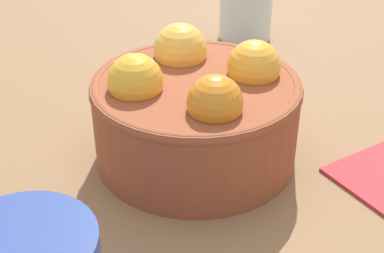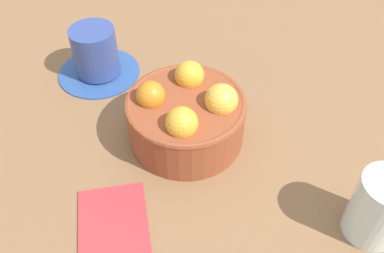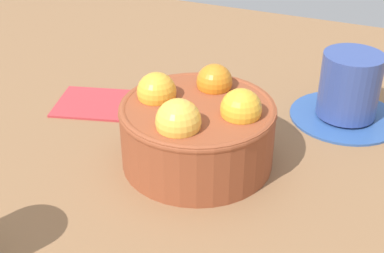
% 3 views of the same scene
% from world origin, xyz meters
% --- Properties ---
extents(ground_plane, '(1.48, 1.04, 0.04)m').
position_xyz_m(ground_plane, '(0.00, 0.00, -0.02)').
color(ground_plane, brown).
extents(terracotta_bowl, '(0.17, 0.17, 0.10)m').
position_xyz_m(terracotta_bowl, '(-0.00, 0.00, 0.04)').
color(terracotta_bowl, brown).
rests_on(terracotta_bowl, ground_plane).
extents(coffee_cup, '(0.14, 0.14, 0.09)m').
position_xyz_m(coffee_cup, '(-0.13, -0.17, 0.04)').
color(coffee_cup, '#2D5193').
rests_on(coffee_cup, ground_plane).
extents(folded_napkin, '(0.15, 0.12, 0.01)m').
position_xyz_m(folded_napkin, '(0.16, -0.07, 0.00)').
color(folded_napkin, '#B23338').
rests_on(folded_napkin, ground_plane).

